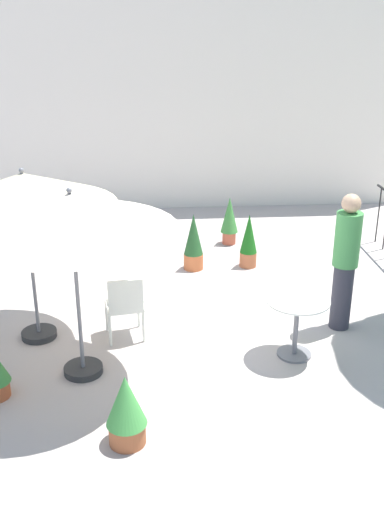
{
  "coord_description": "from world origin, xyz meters",
  "views": [
    {
      "loc": [
        -0.54,
        -7.17,
        3.77
      ],
      "look_at": [
        0.0,
        0.35,
        0.72
      ],
      "focal_mm": 41.8,
      "sensor_mm": 36.0,
      "label": 1
    }
  ],
  "objects_px": {
    "potted_plant_0": "(193,242)",
    "potted_plant_3": "(229,219)",
    "patio_chair_1": "(125,303)",
    "patio_umbrella_0": "(71,213)",
    "standing_person": "(345,260)",
    "potted_plant_1": "(126,409)",
    "cafe_table_0": "(297,317)",
    "potted_plant_2": "(249,241)",
    "patio_umbrella_1": "(24,191)"
  },
  "relations": [
    {
      "from": "patio_chair_1",
      "to": "potted_plant_3",
      "type": "distance_m",
      "value": 3.7
    },
    {
      "from": "patio_umbrella_1",
      "to": "potted_plant_1",
      "type": "relative_size",
      "value": 2.98
    },
    {
      "from": "patio_umbrella_0",
      "to": "patio_chair_1",
      "type": "distance_m",
      "value": 1.65
    },
    {
      "from": "potted_plant_0",
      "to": "standing_person",
      "type": "relative_size",
      "value": 0.51
    },
    {
      "from": "patio_chair_1",
      "to": "potted_plant_0",
      "type": "relative_size",
      "value": 0.94
    },
    {
      "from": "patio_umbrella_0",
      "to": "standing_person",
      "type": "distance_m",
      "value": 3.47
    },
    {
      "from": "patio_chair_1",
      "to": "potted_plant_2",
      "type": "distance_m",
      "value": 2.91
    },
    {
      "from": "patio_umbrella_0",
      "to": "standing_person",
      "type": "xyz_separation_m",
      "value": [
        3.22,
        0.85,
        -0.97
      ]
    },
    {
      "from": "patio_umbrella_1",
      "to": "patio_chair_1",
      "type": "relative_size",
      "value": 2.53
    },
    {
      "from": "patio_umbrella_1",
      "to": "potted_plant_1",
      "type": "bearing_deg",
      "value": -60.8
    },
    {
      "from": "patio_umbrella_1",
      "to": "patio_umbrella_0",
      "type": "bearing_deg",
      "value": -53.52
    },
    {
      "from": "patio_umbrella_1",
      "to": "potted_plant_0",
      "type": "bearing_deg",
      "value": 44.23
    },
    {
      "from": "patio_umbrella_0",
      "to": "potted_plant_3",
      "type": "height_order",
      "value": "patio_umbrella_0"
    },
    {
      "from": "patio_chair_1",
      "to": "potted_plant_0",
      "type": "bearing_deg",
      "value": 65.22
    },
    {
      "from": "potted_plant_2",
      "to": "standing_person",
      "type": "height_order",
      "value": "standing_person"
    },
    {
      "from": "patio_umbrella_1",
      "to": "potted_plant_0",
      "type": "height_order",
      "value": "patio_umbrella_1"
    },
    {
      "from": "potted_plant_1",
      "to": "potted_plant_3",
      "type": "bearing_deg",
      "value": 72.53
    },
    {
      "from": "patio_umbrella_0",
      "to": "cafe_table_0",
      "type": "bearing_deg",
      "value": 4.67
    },
    {
      "from": "patio_umbrella_0",
      "to": "patio_umbrella_1",
      "type": "xyz_separation_m",
      "value": [
        -0.64,
        0.86,
        0.01
      ]
    },
    {
      "from": "cafe_table_0",
      "to": "potted_plant_0",
      "type": "xyz_separation_m",
      "value": [
        -1.01,
        2.71,
        -0.07
      ]
    },
    {
      "from": "potted_plant_3",
      "to": "potted_plant_2",
      "type": "bearing_deg",
      "value": -80.79
    },
    {
      "from": "patio_chair_1",
      "to": "potted_plant_1",
      "type": "relative_size",
      "value": 1.18
    },
    {
      "from": "patio_chair_1",
      "to": "potted_plant_3",
      "type": "bearing_deg",
      "value": 62.24
    },
    {
      "from": "potted_plant_3",
      "to": "potted_plant_1",
      "type": "bearing_deg",
      "value": -107.47
    },
    {
      "from": "potted_plant_1",
      "to": "cafe_table_0",
      "type": "bearing_deg",
      "value": 36.56
    },
    {
      "from": "patio_chair_1",
      "to": "potted_plant_0",
      "type": "height_order",
      "value": "potted_plant_0"
    },
    {
      "from": "standing_person",
      "to": "potted_plant_0",
      "type": "bearing_deg",
      "value": 130.37
    },
    {
      "from": "patio_umbrella_1",
      "to": "patio_chair_1",
      "type": "xyz_separation_m",
      "value": [
        1.1,
        -0.13,
        -1.41
      ]
    },
    {
      "from": "patio_umbrella_0",
      "to": "patio_umbrella_1",
      "type": "bearing_deg",
      "value": 126.48
    },
    {
      "from": "standing_person",
      "to": "cafe_table_0",
      "type": "bearing_deg",
      "value": -138.81
    },
    {
      "from": "cafe_table_0",
      "to": "standing_person",
      "type": "height_order",
      "value": "standing_person"
    },
    {
      "from": "potted_plant_0",
      "to": "potted_plant_1",
      "type": "relative_size",
      "value": 1.25
    },
    {
      "from": "cafe_table_0",
      "to": "potted_plant_1",
      "type": "bearing_deg",
      "value": -143.44
    },
    {
      "from": "potted_plant_0",
      "to": "potted_plant_3",
      "type": "distance_m",
      "value": 1.3
    },
    {
      "from": "cafe_table_0",
      "to": "potted_plant_2",
      "type": "xyz_separation_m",
      "value": [
        -0.12,
        2.74,
        -0.07
      ]
    },
    {
      "from": "potted_plant_2",
      "to": "standing_person",
      "type": "xyz_separation_m",
      "value": [
        0.86,
        -2.09,
        0.5
      ]
    },
    {
      "from": "cafe_table_0",
      "to": "potted_plant_0",
      "type": "height_order",
      "value": "potted_plant_0"
    },
    {
      "from": "potted_plant_3",
      "to": "standing_person",
      "type": "distance_m",
      "value": 3.35
    },
    {
      "from": "potted_plant_3",
      "to": "cafe_table_0",
      "type": "bearing_deg",
      "value": -85.59
    },
    {
      "from": "potted_plant_2",
      "to": "potted_plant_3",
      "type": "xyz_separation_m",
      "value": [
        -0.17,
        1.06,
        0.02
      ]
    },
    {
      "from": "potted_plant_0",
      "to": "potted_plant_3",
      "type": "height_order",
      "value": "potted_plant_0"
    },
    {
      "from": "patio_umbrella_1",
      "to": "potted_plant_2",
      "type": "bearing_deg",
      "value": 34.83
    },
    {
      "from": "patio_umbrella_1",
      "to": "potted_plant_2",
      "type": "xyz_separation_m",
      "value": [
        2.99,
        2.08,
        -1.47
      ]
    },
    {
      "from": "patio_chair_1",
      "to": "patio_umbrella_1",
      "type": "bearing_deg",
      "value": 173.12
    },
    {
      "from": "patio_chair_1",
      "to": "standing_person",
      "type": "height_order",
      "value": "standing_person"
    },
    {
      "from": "patio_umbrella_0",
      "to": "potted_plant_1",
      "type": "bearing_deg",
      "value": -66.58
    },
    {
      "from": "potted_plant_2",
      "to": "standing_person",
      "type": "distance_m",
      "value": 2.32
    },
    {
      "from": "patio_umbrella_0",
      "to": "potted_plant_1",
      "type": "relative_size",
      "value": 3.05
    },
    {
      "from": "potted_plant_0",
      "to": "potted_plant_3",
      "type": "relative_size",
      "value": 1.07
    },
    {
      "from": "patio_umbrella_0",
      "to": "potted_plant_1",
      "type": "distance_m",
      "value": 2.03
    }
  ]
}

